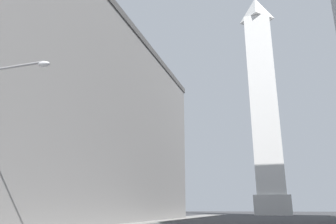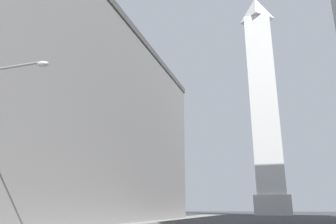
% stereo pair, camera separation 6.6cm
% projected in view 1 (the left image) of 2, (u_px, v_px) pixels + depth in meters
% --- Properties ---
extents(sidewalk_left, '(5.00, 107.89, 0.15)m').
position_uv_depth(sidewalk_left, '(122.00, 224.00, 34.65)').
color(sidewalk_left, gray).
rests_on(sidewalk_left, ground_plane).
extents(building_left, '(27.94, 56.13, 24.66)m').
position_uv_depth(building_left, '(18.00, 119.00, 40.51)').
color(building_left, gray).
rests_on(building_left, ground_plane).
extents(obelisk, '(8.99, 8.99, 63.84)m').
position_uv_depth(obelisk, '(264.00, 100.00, 91.49)').
color(obelisk, silver).
rests_on(obelisk, ground_plane).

